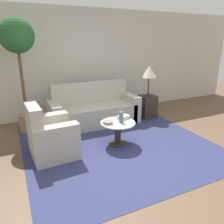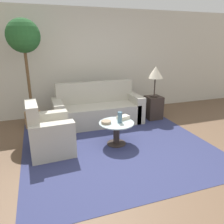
{
  "view_description": "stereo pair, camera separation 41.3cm",
  "coord_description": "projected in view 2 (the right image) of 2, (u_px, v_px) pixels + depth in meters",
  "views": [
    {
      "loc": [
        -1.62,
        -2.65,
        1.84
      ],
      "look_at": [
        0.05,
        0.91,
        0.55
      ],
      "focal_mm": 35.0,
      "sensor_mm": 36.0,
      "label": 1
    },
    {
      "loc": [
        -1.24,
        -2.81,
        1.84
      ],
      "look_at": [
        0.05,
        0.91,
        0.55
      ],
      "focal_mm": 35.0,
      "sensor_mm": 36.0,
      "label": 2
    }
  ],
  "objects": [
    {
      "name": "bowl",
      "position": [
        106.0,
        122.0,
        3.9
      ],
      "size": [
        0.18,
        0.18,
        0.05
      ],
      "color": "gray",
      "rests_on": "coffee_table"
    },
    {
      "name": "side_table",
      "position": [
        153.0,
        108.0,
        5.35
      ],
      "size": [
        0.37,
        0.37,
        0.55
      ],
      "color": "#332823",
      "rests_on": "ground_plane"
    },
    {
      "name": "ground_plane",
      "position": [
        128.0,
        162.0,
        3.48
      ],
      "size": [
        14.0,
        14.0,
        0.0
      ],
      "primitive_type": "plane",
      "color": "brown"
    },
    {
      "name": "coffee_table",
      "position": [
        116.0,
        130.0,
        4.0
      ],
      "size": [
        0.64,
        0.64,
        0.43
      ],
      "color": "#332823",
      "rests_on": "ground_plane"
    },
    {
      "name": "rug",
      "position": [
        116.0,
        144.0,
        4.09
      ],
      "size": [
        3.31,
        3.22,
        0.01
      ],
      "color": "navy",
      "rests_on": "ground_plane"
    },
    {
      "name": "potted_plant",
      "position": [
        25.0,
        48.0,
        4.34
      ],
      "size": [
        0.66,
        0.66,
        2.26
      ],
      "color": "#93704C",
      "rests_on": "ground_plane"
    },
    {
      "name": "wall_back",
      "position": [
        87.0,
        63.0,
        5.52
      ],
      "size": [
        10.0,
        0.06,
        2.6
      ],
      "color": "beige",
      "rests_on": "ground_plane"
    },
    {
      "name": "sofa_main",
      "position": [
        98.0,
        110.0,
        5.05
      ],
      "size": [
        2.0,
        0.76,
        0.93
      ],
      "color": "#B2AD9E",
      "rests_on": "ground_plane"
    },
    {
      "name": "vase",
      "position": [
        120.0,
        117.0,
        3.92
      ],
      "size": [
        0.08,
        0.08,
        0.2
      ],
      "color": "slate",
      "rests_on": "coffee_table"
    },
    {
      "name": "table_lamp",
      "position": [
        155.0,
        73.0,
        5.08
      ],
      "size": [
        0.35,
        0.35,
        0.72
      ],
      "color": "#332823",
      "rests_on": "side_table"
    },
    {
      "name": "armchair",
      "position": [
        48.0,
        135.0,
        3.72
      ],
      "size": [
        0.74,
        0.84,
        0.89
      ],
      "rotation": [
        0.0,
        0.0,
        1.62
      ],
      "color": "#B2AD9E",
      "rests_on": "ground_plane"
    },
    {
      "name": "book_stack",
      "position": [
        123.0,
        117.0,
        4.11
      ],
      "size": [
        0.25,
        0.2,
        0.07
      ],
      "rotation": [
        0.0,
        0.0,
        0.29
      ],
      "color": "beige",
      "rests_on": "coffee_table"
    }
  ]
}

